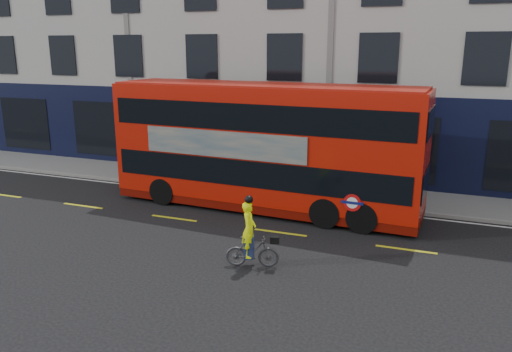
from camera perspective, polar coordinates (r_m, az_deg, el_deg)
The scene contains 8 objects.
ground at distance 15.27m, azimuth 1.04°, elevation -8.38°, with size 120.00×120.00×0.00m, color black.
pavement at distance 21.13m, azimuth 7.01°, elevation -1.72°, with size 60.00×3.00×0.12m, color gray.
kerb at distance 19.74m, azimuth 5.96°, elevation -2.85°, with size 60.00×0.12×0.13m, color gray.
building_terrace at distance 26.65m, azimuth 11.05°, elevation 17.65°, with size 50.00×10.07×15.00m.
road_edge_line at distance 19.48m, azimuth 5.73°, elevation -3.28°, with size 58.00×0.10×0.01m, color silver.
lane_dashes at distance 16.58m, azimuth 2.80°, elevation -6.47°, with size 58.00×0.12×0.01m, color gold, non-canonical shape.
bus at distance 18.44m, azimuth 1.07°, elevation 3.43°, with size 11.66×3.17×4.66m.
cyclist at distance 13.88m, azimuth -0.57°, elevation -7.65°, with size 1.54×0.81×2.07m.
Camera 1 is at (4.73, -13.23, 5.96)m, focal length 35.00 mm.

